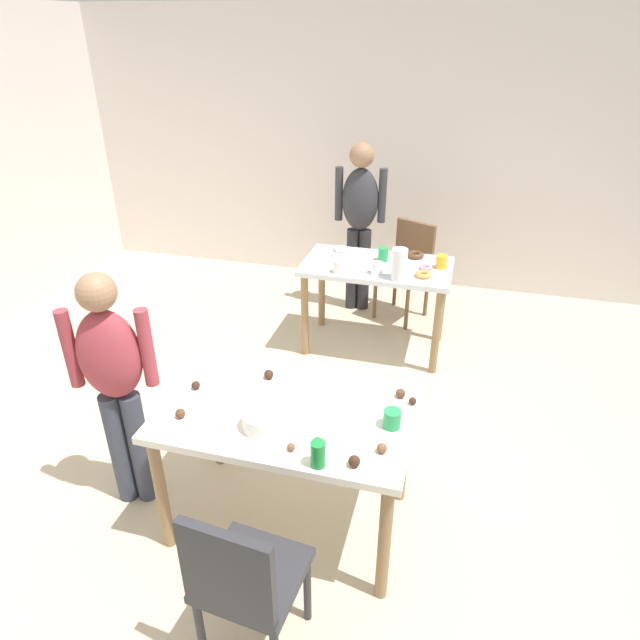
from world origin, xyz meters
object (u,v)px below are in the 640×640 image
object	(u,v)px
mixing_bowl	(262,420)
soda_can	(318,454)
person_girl_near	(114,376)
pitcher_far	(399,264)
dining_table_far	(376,278)
chair_far_table	(408,265)
person_adult_far	(360,214)
chair_near_table	(243,579)
dining_table_near	(287,426)

from	to	relation	value
mixing_bowl	soda_can	distance (m)	0.36
person_girl_near	pitcher_far	world-z (taller)	person_girl_near
dining_table_far	soda_can	bearing A→B (deg)	-86.33
dining_table_far	chair_far_table	distance (m)	0.71
person_girl_near	person_adult_far	distance (m)	2.79
chair_near_table	person_girl_near	size ratio (longest dim) A/B	0.62
chair_far_table	pitcher_far	distance (m)	0.98
pitcher_far	dining_table_far	bearing A→B (deg)	129.74
soda_can	person_girl_near	bearing A→B (deg)	167.32
dining_table_far	soda_can	world-z (taller)	soda_can
dining_table_near	chair_near_table	xyz separation A→B (m)	(0.06, -0.76, -0.15)
chair_far_table	person_girl_near	size ratio (longest dim) A/B	0.62
chair_far_table	person_girl_near	bearing A→B (deg)	-113.70
dining_table_near	soda_can	bearing A→B (deg)	-52.25
chair_far_table	mixing_bowl	bearing A→B (deg)	-97.09
chair_near_table	dining_table_far	bearing A→B (deg)	89.12
mixing_bowl	pitcher_far	size ratio (longest dim) A/B	0.79
chair_near_table	person_girl_near	distance (m)	1.23
chair_far_table	mixing_bowl	world-z (taller)	chair_far_table
mixing_bowl	chair_far_table	bearing A→B (deg)	82.91
dining_table_far	person_girl_near	bearing A→B (deg)	-116.54
dining_table_far	mixing_bowl	world-z (taller)	mixing_bowl
dining_table_near	mixing_bowl	xyz separation A→B (m)	(-0.07, -0.15, 0.14)
soda_can	chair_near_table	bearing A→B (deg)	-113.52
chair_near_table	person_girl_near	bearing A→B (deg)	144.39
person_girl_near	pitcher_far	xyz separation A→B (m)	(1.21, 1.78, 0.04)
person_adult_far	soda_can	bearing A→B (deg)	-81.72
dining_table_near	person_adult_far	xyz separation A→B (m)	(-0.18, 2.63, 0.28)
dining_table_near	dining_table_far	bearing A→B (deg)	86.89
mixing_bowl	pitcher_far	xyz separation A→B (m)	(0.37, 1.86, 0.08)
person_adult_far	dining_table_near	bearing A→B (deg)	-86.12
mixing_bowl	person_girl_near	bearing A→B (deg)	174.20
mixing_bowl	pitcher_far	world-z (taller)	pitcher_far
person_adult_far	mixing_bowl	xyz separation A→B (m)	(0.11, -2.78, -0.13)
chair_near_table	pitcher_far	bearing A→B (deg)	84.41
dining_table_far	chair_far_table	world-z (taller)	chair_far_table
dining_table_far	person_adult_far	bearing A→B (deg)	112.64
dining_table_near	chair_near_table	size ratio (longest dim) A/B	1.43
dining_table_near	person_adult_far	size ratio (longest dim) A/B	0.80
chair_near_table	chair_far_table	xyz separation A→B (m)	(0.21, 3.38, 0.00)
chair_near_table	mixing_bowl	world-z (taller)	chair_near_table
dining_table_near	pitcher_far	size ratio (longest dim) A/B	5.23
dining_table_far	chair_near_table	bearing A→B (deg)	-90.88
dining_table_near	person_girl_near	xyz separation A→B (m)	(-0.90, -0.07, 0.18)
chair_far_table	pitcher_far	xyz separation A→B (m)	(0.03, -0.91, 0.37)
soda_can	pitcher_far	size ratio (longest dim) A/B	0.51
soda_can	pitcher_far	world-z (taller)	pitcher_far
chair_far_table	pitcher_far	bearing A→B (deg)	-88.30
person_girl_near	mixing_bowl	xyz separation A→B (m)	(0.83, -0.08, -0.04)
chair_near_table	person_adult_far	bearing A→B (deg)	94.10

